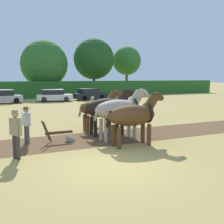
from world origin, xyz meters
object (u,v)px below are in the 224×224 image
at_px(farmer_onlooker_left, 16,130).
at_px(parked_car_right, 90,94).
at_px(tree_right, 94,59).
at_px(farmer_beside_team, 93,108).
at_px(draft_horse_lead_right, 120,110).
at_px(tree_center_right, 44,64).
at_px(tree_far_right, 127,61).
at_px(parked_car_center, 3,97).
at_px(draft_horse_trail_right, 99,108).
at_px(draft_horse_lead_left, 134,115).
at_px(plow, 62,135).
at_px(draft_horse_trail_left, 109,108).
at_px(farmer_at_plow, 26,122).
at_px(parked_car_center_right, 54,96).

relative_size(farmer_onlooker_left, parked_car_right, 0.41).
xyz_separation_m(tree_right, farmer_beside_team, (-11.72, -27.12, -4.85)).
distance_m(draft_horse_lead_right, farmer_beside_team, 4.69).
xyz_separation_m(tree_center_right, tree_far_right, (15.61, 2.38, 0.99)).
distance_m(tree_right, draft_horse_lead_right, 34.34).
bearing_deg(parked_car_center, draft_horse_trail_right, -85.31).
height_order(farmer_beside_team, farmer_onlooker_left, farmer_onlooker_left).
relative_size(draft_horse_lead_left, parked_car_center, 0.73).
relative_size(tree_right, plow, 6.17).
bearing_deg(farmer_beside_team, draft_horse_lead_left, -113.14).
distance_m(draft_horse_trail_left, parked_car_right, 22.42).
distance_m(tree_center_right, farmer_at_plow, 31.34).
bearing_deg(tree_center_right, tree_right, 3.85).
distance_m(draft_horse_lead_left, draft_horse_lead_right, 1.29).
xyz_separation_m(draft_horse_trail_left, plow, (-2.64, -0.57, -1.07)).
bearing_deg(farmer_beside_team, draft_horse_trail_right, -120.72).
xyz_separation_m(draft_horse_lead_left, farmer_beside_team, (0.61, 5.92, -0.29)).
height_order(tree_right, parked_car_center, tree_right).
bearing_deg(parked_car_center, draft_horse_lead_right, -86.50).
xyz_separation_m(parked_car_center, parked_car_right, (10.56, 0.18, -0.02)).
xyz_separation_m(tree_right, parked_car_center_right, (-9.43, -9.66, -5.17)).
bearing_deg(draft_horse_lead_left, draft_horse_trail_left, 90.13).
distance_m(tree_far_right, farmer_onlooker_left, 42.69).
bearing_deg(parked_car_right, draft_horse_trail_left, -116.48).
bearing_deg(draft_horse_lead_right, plow, 166.23).
xyz_separation_m(tree_center_right, farmer_beside_team, (-3.39, -26.56, -3.86)).
bearing_deg(draft_horse_lead_right, tree_far_right, 61.38).
relative_size(tree_right, parked_car_right, 2.13).
relative_size(tree_right, farmer_onlooker_left, 5.17).
relative_size(plow, parked_car_center, 0.38).
bearing_deg(draft_horse_trail_left, tree_far_right, 60.44).
xyz_separation_m(draft_horse_trail_right, parked_car_center_right, (2.78, 19.52, -0.55)).
xyz_separation_m(draft_horse_trail_left, parked_car_center_right, (2.83, 20.81, -0.67)).
xyz_separation_m(farmer_beside_team, parked_car_right, (7.09, 17.72, -0.31)).
relative_size(draft_horse_trail_right, parked_car_right, 0.62).
xyz_separation_m(draft_horse_lead_right, draft_horse_trail_right, (0.08, 2.57, -0.16)).
height_order(tree_far_right, farmer_onlooker_left, tree_far_right).
distance_m(plow, parked_car_center_right, 22.07).
xyz_separation_m(draft_horse_lead_right, draft_horse_trail_left, (0.03, 1.29, -0.04)).
xyz_separation_m(tree_right, draft_horse_lead_left, (-12.33, -33.04, -4.56)).
bearing_deg(tree_far_right, farmer_beside_team, -123.29).
bearing_deg(draft_horse_lead_left, plow, 143.70).
distance_m(tree_center_right, draft_horse_trail_right, 29.12).
bearing_deg(draft_horse_trail_right, farmer_onlooker_left, -141.34).
xyz_separation_m(draft_horse_trail_left, farmer_onlooker_left, (-4.85, -2.41, -0.32)).
bearing_deg(parked_car_right, parked_car_center_right, 176.57).
distance_m(draft_horse_lead_right, parked_car_center_right, 22.29).
height_order(tree_right, draft_horse_trail_left, tree_right).
xyz_separation_m(draft_horse_lead_left, farmer_at_plow, (-4.02, 2.44, -0.36)).
bearing_deg(tree_right, parked_car_right, -116.24).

